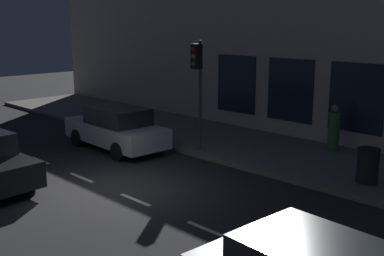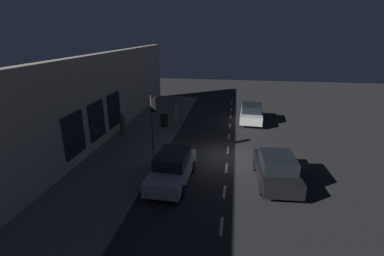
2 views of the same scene
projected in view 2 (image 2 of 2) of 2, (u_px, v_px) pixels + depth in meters
ground_plane at (227, 156)px, 17.78m from camera, size 60.00×60.00×0.00m
sidewalk at (132, 149)px, 18.65m from camera, size 4.50×32.00×0.15m
building_facade at (90, 104)px, 18.07m from camera, size 0.65×32.00×6.05m
lane_centre_line at (228, 150)px, 18.72m from camera, size 0.12×27.20×0.01m
traffic_light at (154, 113)px, 16.52m from camera, size 0.45×0.32×3.81m
parked_car_0 at (251, 113)px, 24.32m from camera, size 2.08×4.28×1.58m
parked_car_1 at (172, 168)px, 14.59m from camera, size 1.97×4.44×1.58m
parked_car_2 at (276, 169)px, 14.44m from camera, size 2.12×4.28×1.58m
pedestrian_0 at (175, 112)px, 24.42m from camera, size 0.60×0.60×1.61m
pedestrian_1 at (123, 125)px, 20.81m from camera, size 0.55×0.55×1.62m
trash_bin at (164, 120)px, 22.84m from camera, size 0.63×0.63×0.99m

